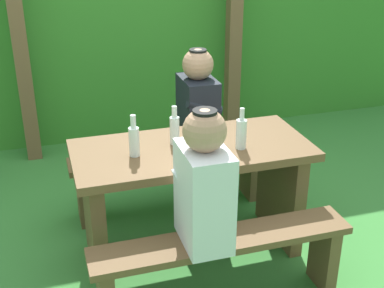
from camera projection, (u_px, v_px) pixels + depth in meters
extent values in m
plane|color=#3B8138|center=(192.00, 249.00, 3.36)|extent=(12.00, 12.00, 0.00)
cube|color=#357F29|center=(119.00, 10.00, 4.94)|extent=(6.40, 0.81, 2.25)
cube|color=brown|center=(20.00, 44.00, 4.20)|extent=(0.12, 0.12, 2.02)
cube|color=brown|center=(234.00, 30.00, 4.69)|extent=(0.12, 0.12, 2.02)
cube|color=brown|center=(192.00, 150.00, 3.07)|extent=(1.40, 0.64, 0.05)
cube|color=brown|center=(94.00, 219.00, 3.06)|extent=(0.08, 0.54, 0.68)
cube|color=brown|center=(280.00, 190.00, 3.38)|extent=(0.08, 0.54, 0.68)
cube|color=brown|center=(223.00, 241.00, 2.71)|extent=(1.40, 0.24, 0.04)
cube|color=brown|center=(324.00, 255.00, 2.97)|extent=(0.07, 0.22, 0.41)
cube|color=brown|center=(169.00, 155.00, 3.66)|extent=(1.40, 0.24, 0.04)
cube|color=brown|center=(83.00, 195.00, 3.58)|extent=(0.07, 0.22, 0.41)
cube|color=brown|center=(250.00, 171.00, 3.91)|extent=(0.07, 0.22, 0.41)
cube|color=silver|center=(204.00, 197.00, 2.57)|extent=(0.22, 0.34, 0.52)
sphere|color=tan|center=(205.00, 131.00, 2.42)|extent=(0.21, 0.21, 0.21)
cylinder|color=black|center=(205.00, 113.00, 2.38)|extent=(0.12, 0.12, 0.02)
cylinder|color=silver|center=(195.00, 166.00, 2.65)|extent=(0.25, 0.07, 0.15)
cube|color=black|center=(198.00, 114.00, 3.60)|extent=(0.22, 0.34, 0.52)
sphere|color=tan|center=(198.00, 64.00, 3.45)|extent=(0.21, 0.21, 0.21)
cylinder|color=black|center=(198.00, 51.00, 3.41)|extent=(0.12, 0.12, 0.02)
cylinder|color=black|center=(204.00, 107.00, 3.43)|extent=(0.25, 0.07, 0.15)
cylinder|color=silver|center=(195.00, 146.00, 2.96)|extent=(0.07, 0.07, 0.09)
cylinder|color=silver|center=(134.00, 142.00, 2.91)|extent=(0.06, 0.06, 0.17)
cylinder|color=silver|center=(133.00, 122.00, 2.86)|extent=(0.03, 0.03, 0.08)
cylinder|color=silver|center=(241.00, 134.00, 3.00)|extent=(0.06, 0.06, 0.18)
cylinder|color=silver|center=(242.00, 114.00, 2.95)|extent=(0.03, 0.03, 0.07)
cylinder|color=silver|center=(175.00, 131.00, 3.06)|extent=(0.06, 0.06, 0.17)
cylinder|color=silver|center=(174.00, 112.00, 3.01)|extent=(0.03, 0.03, 0.07)
cube|color=black|center=(210.00, 143.00, 3.09)|extent=(0.11, 0.15, 0.01)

